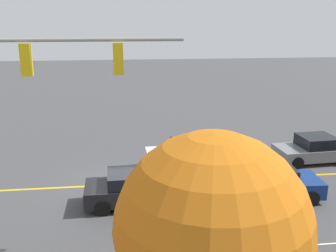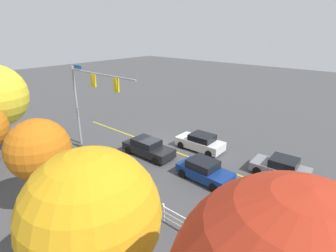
{
  "view_description": "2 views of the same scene",
  "coord_description": "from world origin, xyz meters",
  "px_view_note": "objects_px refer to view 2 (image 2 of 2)",
  "views": [
    {
      "loc": [
        -0.26,
        16.78,
        7.43
      ],
      "look_at": [
        -2.26,
        0.56,
        2.94
      ],
      "focal_mm": 41.08,
      "sensor_mm": 36.0,
      "label": 1
    },
    {
      "loc": [
        -15.47,
        16.36,
        10.13
      ],
      "look_at": [
        -1.85,
        0.55,
        2.47
      ],
      "focal_mm": 28.56,
      "sensor_mm": 36.0,
      "label": 2
    }
  ],
  "objects_px": {
    "car_2": "(204,171)",
    "tree_3": "(39,150)",
    "car_3": "(315,211)",
    "tree_2": "(92,216)",
    "car_1": "(148,148)",
    "car_0": "(281,167)",
    "car_4": "(200,142)"
  },
  "relations": [
    {
      "from": "tree_2",
      "to": "car_0",
      "type": "bearing_deg",
      "value": -96.97
    },
    {
      "from": "car_3",
      "to": "car_4",
      "type": "bearing_deg",
      "value": 162.76
    },
    {
      "from": "tree_2",
      "to": "car_4",
      "type": "bearing_deg",
      "value": -70.04
    },
    {
      "from": "car_0",
      "to": "tree_3",
      "type": "bearing_deg",
      "value": 52.48
    },
    {
      "from": "car_2",
      "to": "tree_2",
      "type": "bearing_deg",
      "value": -75.15
    },
    {
      "from": "car_2",
      "to": "tree_2",
      "type": "distance_m",
      "value": 11.14
    },
    {
      "from": "car_4",
      "to": "tree_2",
      "type": "height_order",
      "value": "tree_2"
    },
    {
      "from": "car_4",
      "to": "tree_3",
      "type": "height_order",
      "value": "tree_3"
    },
    {
      "from": "tree_2",
      "to": "tree_3",
      "type": "distance_m",
      "value": 7.2
    },
    {
      "from": "car_0",
      "to": "car_1",
      "type": "height_order",
      "value": "car_1"
    },
    {
      "from": "car_2",
      "to": "tree_3",
      "type": "distance_m",
      "value": 10.67
    },
    {
      "from": "car_1",
      "to": "tree_2",
      "type": "relative_size",
      "value": 0.7
    },
    {
      "from": "car_0",
      "to": "car_3",
      "type": "relative_size",
      "value": 0.86
    },
    {
      "from": "tree_2",
      "to": "car_1",
      "type": "bearing_deg",
      "value": -52.99
    },
    {
      "from": "car_3",
      "to": "car_4",
      "type": "distance_m",
      "value": 10.73
    },
    {
      "from": "tree_3",
      "to": "car_1",
      "type": "bearing_deg",
      "value": -84.61
    },
    {
      "from": "car_3",
      "to": "tree_2",
      "type": "bearing_deg",
      "value": -111.83
    },
    {
      "from": "car_3",
      "to": "tree_3",
      "type": "distance_m",
      "value": 15.37
    },
    {
      "from": "car_0",
      "to": "tree_3",
      "type": "distance_m",
      "value": 16.0
    },
    {
      "from": "car_1",
      "to": "tree_3",
      "type": "xyz_separation_m",
      "value": [
        -0.85,
        9.05,
        3.28
      ]
    },
    {
      "from": "car_0",
      "to": "tree_2",
      "type": "bearing_deg",
      "value": 79.76
    },
    {
      "from": "car_0",
      "to": "car_4",
      "type": "xyz_separation_m",
      "value": [
        6.94,
        0.1,
        0.04
      ]
    },
    {
      "from": "car_1",
      "to": "car_2",
      "type": "bearing_deg",
      "value": -2.54
    },
    {
      "from": "tree_3",
      "to": "car_2",
      "type": "bearing_deg",
      "value": -118.72
    },
    {
      "from": "car_0",
      "to": "car_3",
      "type": "height_order",
      "value": "car_3"
    },
    {
      "from": "tree_2",
      "to": "car_2",
      "type": "bearing_deg",
      "value": -78.13
    },
    {
      "from": "car_1",
      "to": "car_2",
      "type": "height_order",
      "value": "car_2"
    },
    {
      "from": "car_4",
      "to": "car_2",
      "type": "bearing_deg",
      "value": 125.63
    },
    {
      "from": "car_2",
      "to": "tree_3",
      "type": "height_order",
      "value": "tree_3"
    },
    {
      "from": "car_2",
      "to": "car_3",
      "type": "relative_size",
      "value": 0.86
    },
    {
      "from": "car_1",
      "to": "tree_3",
      "type": "distance_m",
      "value": 9.66
    },
    {
      "from": "car_4",
      "to": "tree_3",
      "type": "bearing_deg",
      "value": 79.94
    }
  ]
}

